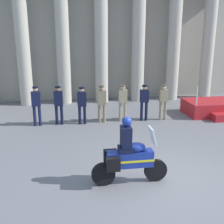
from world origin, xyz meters
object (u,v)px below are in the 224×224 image
officer_in_row_5 (144,100)px  officer_in_row_6 (163,99)px  motorcycle_with_rider (128,156)px  officer_in_row_2 (82,103)px  officer_in_row_4 (123,100)px  officer_in_row_1 (59,102)px  officer_in_row_0 (36,103)px  officer_in_row_3 (102,101)px  reviewing_stand (221,108)px

officer_in_row_5 → officer_in_row_6: 0.90m
officer_in_row_5 → motorcycle_with_rider: bearing=70.2°
officer_in_row_2 → officer_in_row_4: (1.85, 0.13, 0.01)m
officer_in_row_1 → officer_in_row_4: bearing=-179.5°
officer_in_row_1 → officer_in_row_2: 1.01m
officer_in_row_4 → officer_in_row_6: officer_in_row_4 is taller
officer_in_row_0 → officer_in_row_3: bearing=-179.7°
officer_in_row_1 → officer_in_row_3: bearing=180.0°
officer_in_row_0 → officer_in_row_5: bearing=179.7°
officer_in_row_2 → motorcycle_with_rider: 5.42m
officer_in_row_4 → officer_in_row_6: 1.89m
reviewing_stand → officer_in_row_6: 3.28m
officer_in_row_0 → motorcycle_with_rider: 6.12m
motorcycle_with_rider → officer_in_row_4: bearing=80.5°
officer_in_row_3 → officer_in_row_6: (2.85, -0.05, -0.01)m
officer_in_row_3 → officer_in_row_6: 2.85m
officer_in_row_2 → motorcycle_with_rider: bearing=99.5°
reviewing_stand → officer_in_row_3: officer_in_row_3 is taller
officer_in_row_1 → motorcycle_with_rider: 5.76m
reviewing_stand → officer_in_row_4: 5.13m
officer_in_row_1 → officer_in_row_6: (4.75, -0.04, -0.03)m
reviewing_stand → officer_in_row_0: 8.92m
officer_in_row_1 → motorcycle_with_rider: (1.92, -5.43, -0.22)m
reviewing_stand → officer_in_row_3: size_ratio=2.09×
officer_in_row_0 → officer_in_row_3: (2.84, 0.03, -0.03)m
officer_in_row_3 → officer_in_row_6: bearing=178.8°
reviewing_stand → officer_in_row_3: (-6.04, -0.40, 0.66)m
reviewing_stand → officer_in_row_2: (-6.92, -0.50, 0.65)m
motorcycle_with_rider → officer_in_row_6: bearing=62.6°
officer_in_row_2 → officer_in_row_6: officer_in_row_2 is taller
officer_in_row_0 → officer_in_row_4: officer_in_row_0 is taller
officer_in_row_6 → motorcycle_with_rider: bearing=62.1°
reviewing_stand → officer_in_row_6: size_ratio=2.12×
officer_in_row_3 → officer_in_row_4: 0.96m
officer_in_row_1 → officer_in_row_5: size_ratio=1.03×
officer_in_row_0 → officer_in_row_1: officer_in_row_0 is taller
officer_in_row_5 → officer_in_row_2: bearing=1.1°
reviewing_stand → officer_in_row_5: officer_in_row_5 is taller
officer_in_row_3 → officer_in_row_6: officer_in_row_3 is taller
officer_in_row_3 → motorcycle_with_rider: 5.44m
officer_in_row_0 → officer_in_row_4: bearing=-179.3°
officer_in_row_4 → officer_in_row_5: officer_in_row_4 is taller
officer_in_row_3 → officer_in_row_4: officer_in_row_3 is taller
officer_in_row_4 → officer_in_row_1: bearing=0.5°
officer_in_row_2 → officer_in_row_0: bearing=-2.2°
officer_in_row_3 → officer_in_row_2: bearing=6.0°
officer_in_row_6 → motorcycle_with_rider: 6.09m
officer_in_row_0 → reviewing_stand: bearing=-177.5°
officer_in_row_3 → officer_in_row_5: bearing=178.8°
officer_in_row_1 → officer_in_row_6: bearing=179.3°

